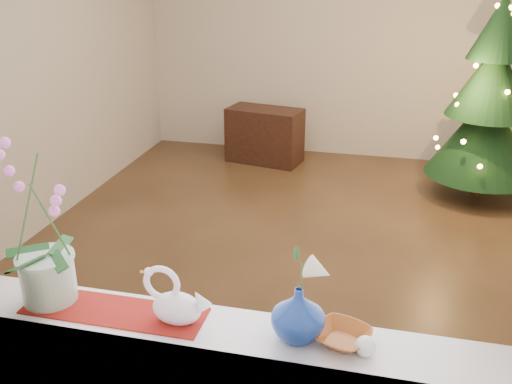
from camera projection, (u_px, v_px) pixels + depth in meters
ground at (305, 250)px, 4.54m from camera, size 5.00×5.00×0.00m
wall_back at (345, 37)px, 6.28m from camera, size 4.50×0.10×2.70m
wall_front at (194, 235)px, 1.78m from camera, size 4.50×0.10×2.70m
wall_left at (30, 68)px, 4.52m from camera, size 0.10×5.00×2.70m
windowsill at (211, 330)px, 2.07m from camera, size 2.20×0.26×0.04m
window_frame at (192, 124)px, 1.68m from camera, size 2.22×0.06×1.60m
runner at (114, 311)px, 2.14m from camera, size 0.70×0.20×0.01m
orchid_pot at (40, 225)px, 2.09m from camera, size 0.28×0.28×0.65m
swan at (176, 297)px, 2.04m from camera, size 0.27×0.15×0.21m
blue_vase at (298, 310)px, 1.96m from camera, size 0.28×0.28×0.23m
lily at (300, 259)px, 1.88m from camera, size 0.13×0.07×0.17m
paperweight at (366, 346)px, 1.90m from camera, size 0.09×0.09×0.07m
amber_dish at (341, 337)px, 1.97m from camera, size 0.22×0.22×0.04m
xmas_tree at (490, 100)px, 5.24m from camera, size 1.23×1.23×1.89m
side_table at (265, 135)px, 6.41m from camera, size 0.88×0.56×0.61m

